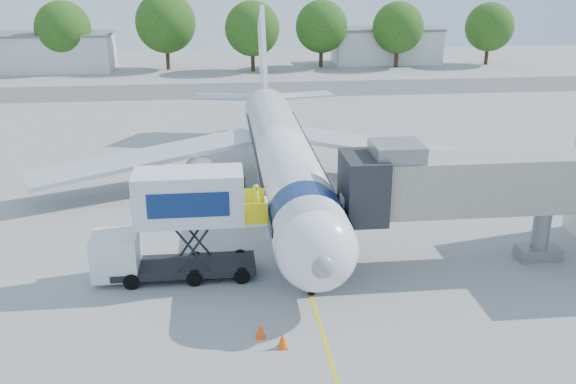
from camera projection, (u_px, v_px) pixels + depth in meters
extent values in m
plane|color=#999996|center=(289.00, 219.00, 39.30)|extent=(160.00, 160.00, 0.00)
cube|color=yellow|center=(289.00, 219.00, 39.30)|extent=(0.15, 70.00, 0.01)
cube|color=#59595B|center=(251.00, 90.00, 78.57)|extent=(120.00, 10.00, 0.01)
cylinder|color=white|center=(284.00, 158.00, 41.09)|extent=(3.70, 28.00, 3.70)
sphere|color=white|center=(317.00, 250.00, 28.00)|extent=(3.70, 3.70, 3.70)
sphere|color=gray|center=(322.00, 266.00, 26.55)|extent=(1.10, 1.10, 1.10)
cone|color=white|center=(264.00, 103.00, 56.98)|extent=(3.70, 6.00, 3.70)
cube|color=white|center=(263.00, 54.00, 56.49)|extent=(0.35, 7.26, 8.29)
cube|color=#B9BCBF|center=(404.00, 149.00, 45.52)|extent=(16.17, 9.32, 1.42)
cube|color=#B9BCBF|center=(147.00, 157.00, 43.67)|extent=(16.17, 9.32, 1.42)
cylinder|color=#999BA0|center=(362.00, 173.00, 43.63)|extent=(2.10, 3.60, 2.10)
cylinder|color=#999BA0|center=(199.00, 178.00, 42.50)|extent=(2.10, 3.60, 2.10)
cube|color=black|center=(318.00, 243.00, 27.57)|extent=(2.60, 1.39, 0.81)
cylinder|color=navy|center=(307.00, 224.00, 30.80)|extent=(3.73, 2.00, 3.73)
cylinder|color=silver|center=(311.00, 280.00, 30.17)|extent=(0.16, 0.16, 1.50)
cylinder|color=black|center=(311.00, 288.00, 30.31)|extent=(0.25, 0.64, 0.64)
cylinder|color=black|center=(316.00, 179.00, 45.03)|extent=(0.35, 0.90, 0.90)
cylinder|color=black|center=(242.00, 182.00, 44.49)|extent=(0.35, 0.90, 0.90)
cube|color=#ACA293|center=(482.00, 183.00, 32.19)|extent=(13.60, 2.60, 2.80)
cube|color=black|center=(363.00, 187.00, 31.56)|extent=(2.00, 3.20, 3.20)
cube|color=slate|center=(397.00, 151.00, 31.11)|extent=(2.40, 2.40, 0.80)
cylinder|color=slate|center=(541.00, 233.00, 33.53)|extent=(0.90, 0.90, 3.00)
cube|color=slate|center=(538.00, 253.00, 33.92)|extent=(2.20, 1.20, 0.70)
cylinder|color=black|center=(522.00, 253.00, 33.83)|extent=(0.30, 0.70, 0.70)
cylinder|color=black|center=(554.00, 252.00, 34.02)|extent=(0.30, 0.70, 0.70)
cube|color=black|center=(185.00, 266.00, 31.95)|extent=(7.00, 2.30, 0.35)
cube|color=silver|center=(116.00, 255.00, 31.34)|extent=(2.20, 2.20, 2.10)
cube|color=black|center=(115.00, 246.00, 31.19)|extent=(1.90, 2.10, 0.70)
cube|color=silver|center=(189.00, 196.00, 30.74)|extent=(5.20, 2.40, 2.50)
cube|color=navy|center=(188.00, 205.00, 29.60)|extent=(3.80, 0.04, 1.20)
cube|color=silver|center=(255.00, 217.00, 31.47)|extent=(1.10, 2.20, 0.10)
cube|color=yellow|center=(256.00, 214.00, 30.30)|extent=(1.10, 0.06, 1.10)
cube|color=yellow|center=(254.00, 199.00, 32.26)|extent=(1.10, 0.06, 1.10)
cylinder|color=black|center=(242.00, 276.00, 31.31)|extent=(0.80, 0.25, 0.80)
cylinder|color=black|center=(240.00, 257.00, 33.27)|extent=(0.80, 0.25, 0.80)
cylinder|color=black|center=(132.00, 281.00, 30.76)|extent=(0.80, 0.25, 0.80)
cylinder|color=black|center=(136.00, 262.00, 32.73)|extent=(0.80, 0.25, 0.80)
imported|color=#C2E918|center=(257.00, 200.00, 31.19)|extent=(0.41, 0.61, 1.64)
cone|color=#FF500D|center=(260.00, 330.00, 26.81)|extent=(0.43, 0.43, 0.68)
cube|color=#FF500D|center=(261.00, 337.00, 26.92)|extent=(0.39, 0.39, 0.04)
cone|color=#FF500D|center=(283.00, 340.00, 26.08)|extent=(0.44, 0.44, 0.70)
cube|color=#FF500D|center=(283.00, 347.00, 26.19)|extent=(0.40, 0.40, 0.04)
cube|color=silver|center=(48.00, 53.00, 91.67)|extent=(18.00, 8.00, 5.00)
cube|color=slate|center=(46.00, 34.00, 90.77)|extent=(18.40, 8.40, 0.30)
cube|color=silver|center=(386.00, 46.00, 98.68)|extent=(16.00, 7.00, 5.00)
cube|color=slate|center=(387.00, 29.00, 97.78)|extent=(16.40, 7.40, 0.30)
cylinder|color=#382314|center=(67.00, 59.00, 90.78)|extent=(0.56, 0.56, 3.47)
sphere|color=#1A4612|center=(63.00, 29.00, 89.34)|extent=(7.71, 7.71, 7.71)
cylinder|color=#382314|center=(168.00, 56.00, 92.68)|extent=(0.56, 0.56, 3.84)
sphere|color=#1A4612|center=(166.00, 23.00, 91.09)|extent=(8.54, 8.54, 8.54)
cylinder|color=#382314|center=(253.00, 59.00, 91.31)|extent=(0.56, 0.56, 3.46)
sphere|color=#1A4612|center=(252.00, 29.00, 89.87)|extent=(7.69, 7.69, 7.69)
cylinder|color=#382314|center=(321.00, 56.00, 94.80)|extent=(0.56, 0.56, 3.42)
sphere|color=#1A4612|center=(321.00, 27.00, 93.38)|extent=(7.59, 7.59, 7.59)
cylinder|color=#382314|center=(396.00, 56.00, 94.78)|extent=(0.56, 0.56, 3.34)
sphere|color=#1A4612|center=(398.00, 27.00, 93.40)|extent=(7.43, 7.43, 7.43)
cylinder|color=#382314|center=(487.00, 54.00, 97.27)|extent=(0.56, 0.56, 3.24)
sphere|color=#1A4612|center=(489.00, 27.00, 95.93)|extent=(7.21, 7.21, 7.21)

